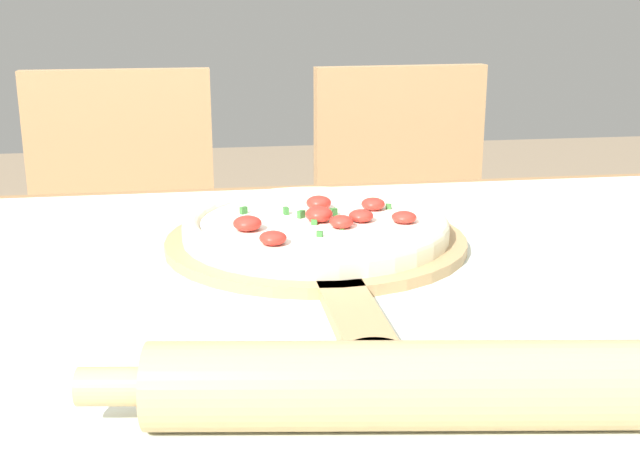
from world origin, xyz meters
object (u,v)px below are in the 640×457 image
pizza (316,226)px  chair_left (125,259)px  rolling_pin (394,385)px  pizza_peel (319,246)px  chair_right (410,246)px

pizza → chair_left: 0.83m
rolling_pin → pizza: bearing=88.7°
pizza_peel → chair_left: size_ratio=0.57×
pizza → rolling_pin: rolling_pin is taller
rolling_pin → pizza_peel: bearing=88.6°
pizza_peel → chair_left: bearing=111.0°
chair_left → chair_right: 0.60m
rolling_pin → chair_left: bearing=103.7°
rolling_pin → chair_left: (-0.28, 1.14, -0.27)m
pizza_peel → pizza: (0.00, 0.02, 0.02)m
pizza_peel → pizza: pizza is taller
pizza → chair_right: chair_right is taller
pizza → rolling_pin: 0.41m
rolling_pin → chair_left: 1.20m
pizza_peel → pizza: bearing=89.2°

